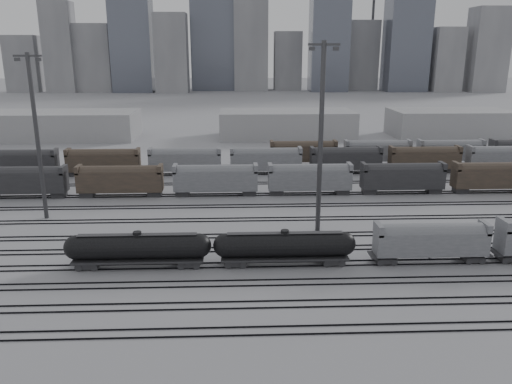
{
  "coord_description": "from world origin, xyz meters",
  "views": [
    {
      "loc": [
        -5.23,
        -55.0,
        25.06
      ],
      "look_at": [
        -2.24,
        19.63,
        4.0
      ],
      "focal_mm": 35.0,
      "sensor_mm": 36.0,
      "label": 1
    }
  ],
  "objects_px": {
    "hopper_car_a": "(431,239)",
    "light_mast_c": "(321,135)",
    "tank_car_b": "(285,246)",
    "tank_car_a": "(138,248)"
  },
  "relations": [
    {
      "from": "tank_car_a",
      "to": "hopper_car_a",
      "type": "bearing_deg",
      "value": 0.0
    },
    {
      "from": "tank_car_b",
      "to": "tank_car_a",
      "type": "bearing_deg",
      "value": 180.0
    },
    {
      "from": "light_mast_c",
      "to": "tank_car_a",
      "type": "bearing_deg",
      "value": -153.6
    },
    {
      "from": "hopper_car_a",
      "to": "light_mast_c",
      "type": "distance_m",
      "value": 20.02
    },
    {
      "from": "tank_car_b",
      "to": "light_mast_c",
      "type": "bearing_deg",
      "value": 63.03
    },
    {
      "from": "tank_car_b",
      "to": "light_mast_c",
      "type": "xyz_separation_m",
      "value": [
        5.94,
        11.67,
        11.59
      ]
    },
    {
      "from": "light_mast_c",
      "to": "hopper_car_a",
      "type": "bearing_deg",
      "value": -44.3
    },
    {
      "from": "hopper_car_a",
      "to": "light_mast_c",
      "type": "bearing_deg",
      "value": 135.7
    },
    {
      "from": "tank_car_a",
      "to": "hopper_car_a",
      "type": "distance_m",
      "value": 35.48
    },
    {
      "from": "tank_car_a",
      "to": "hopper_car_a",
      "type": "height_order",
      "value": "hopper_car_a"
    }
  ]
}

